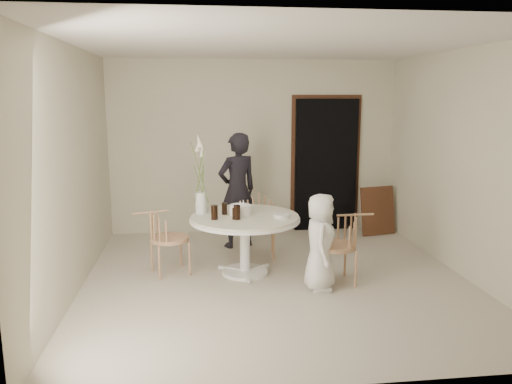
{
  "coord_description": "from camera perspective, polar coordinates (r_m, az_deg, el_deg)",
  "views": [
    {
      "loc": [
        -0.92,
        -5.55,
        2.14
      ],
      "look_at": [
        -0.21,
        0.3,
        1.01
      ],
      "focal_mm": 35.0,
      "sensor_mm": 36.0,
      "label": 1
    }
  ],
  "objects": [
    {
      "name": "girl",
      "position": [
        7.09,
        -2.14,
        0.18
      ],
      "size": [
        0.71,
        0.61,
        1.64
      ],
      "primitive_type": "imported",
      "rotation": [
        0.0,
        0.0,
        3.57
      ],
      "color": "black",
      "rests_on": "ground"
    },
    {
      "name": "boy",
      "position": [
        5.61,
        7.36,
        -5.7
      ],
      "size": [
        0.45,
        0.59,
        1.09
      ],
      "primitive_type": "imported",
      "rotation": [
        0.0,
        0.0,
        1.36
      ],
      "color": "white",
      "rests_on": "ground"
    },
    {
      "name": "room_shell",
      "position": [
        5.65,
        2.48,
        5.6
      ],
      "size": [
        4.5,
        4.5,
        4.5
      ],
      "color": "white",
      "rests_on": "ground"
    },
    {
      "name": "cola_tumbler_d",
      "position": [
        6.06,
        -3.63,
        -1.91
      ],
      "size": [
        0.07,
        0.07,
        0.14
      ],
      "primitive_type": "cylinder",
      "rotation": [
        0.0,
        0.0,
        -0.15
      ],
      "color": "black",
      "rests_on": "table"
    },
    {
      "name": "chair_far",
      "position": [
        6.8,
        0.36,
        -2.84
      ],
      "size": [
        0.48,
        0.52,
        0.81
      ],
      "rotation": [
        0.0,
        0.0,
        -0.1
      ],
      "color": "tan",
      "rests_on": "ground"
    },
    {
      "name": "door_trim",
      "position": [
        8.12,
        7.92,
        3.51
      ],
      "size": [
        1.12,
        0.03,
        2.22
      ],
      "primitive_type": "cube",
      "color": "brown",
      "rests_on": "ground"
    },
    {
      "name": "chair_left",
      "position": [
        6.12,
        -10.87,
        -4.62
      ],
      "size": [
        0.57,
        0.54,
        0.81
      ],
      "rotation": [
        0.0,
        0.0,
        1.89
      ],
      "color": "tan",
      "rests_on": "ground"
    },
    {
      "name": "plate_stack",
      "position": [
        5.9,
        2.93,
        -2.73
      ],
      "size": [
        0.23,
        0.23,
        0.05
      ],
      "primitive_type": "cylinder",
      "rotation": [
        0.0,
        0.0,
        0.24
      ],
      "color": "silver",
      "rests_on": "table"
    },
    {
      "name": "cola_tumbler_b",
      "position": [
        5.8,
        -2.43,
        -2.5
      ],
      "size": [
        0.08,
        0.08,
        0.14
      ],
      "primitive_type": "cylinder",
      "rotation": [
        0.0,
        0.0,
        0.4
      ],
      "color": "black",
      "rests_on": "table"
    },
    {
      "name": "doorway",
      "position": [
        8.09,
        7.98,
        3.05
      ],
      "size": [
        1.0,
        0.1,
        2.1
      ],
      "primitive_type": "cube",
      "color": "black",
      "rests_on": "ground"
    },
    {
      "name": "cola_tumbler_a",
      "position": [
        5.79,
        -2.18,
        -2.34
      ],
      "size": [
        0.1,
        0.1,
        0.17
      ],
      "primitive_type": "cylinder",
      "rotation": [
        0.0,
        0.0,
        0.33
      ],
      "color": "black",
      "rests_on": "table"
    },
    {
      "name": "ground",
      "position": [
        6.02,
        2.35,
        -9.94
      ],
      "size": [
        4.5,
        4.5,
        0.0
      ],
      "primitive_type": "plane",
      "color": "#BEB5A2",
      "rests_on": "ground"
    },
    {
      "name": "table",
      "position": [
        6.03,
        -1.28,
        -3.76
      ],
      "size": [
        1.33,
        1.33,
        0.73
      ],
      "color": "white",
      "rests_on": "ground"
    },
    {
      "name": "chair_right",
      "position": [
        5.85,
        10.14,
        -5.21
      ],
      "size": [
        0.51,
        0.47,
        0.83
      ],
      "rotation": [
        0.0,
        0.0,
        -1.55
      ],
      "color": "tan",
      "rests_on": "ground"
    },
    {
      "name": "flower_vase",
      "position": [
        6.08,
        -6.34,
        0.74
      ],
      "size": [
        0.14,
        0.14,
        0.98
      ],
      "rotation": [
        0.0,
        0.0,
        -0.18
      ],
      "color": "silver",
      "rests_on": "table"
    },
    {
      "name": "cola_tumbler_c",
      "position": [
        5.82,
        -4.77,
        -2.32
      ],
      "size": [
        0.08,
        0.08,
        0.17
      ],
      "primitive_type": "cylinder",
      "rotation": [
        0.0,
        0.0,
        0.04
      ],
      "color": "black",
      "rests_on": "table"
    },
    {
      "name": "birthday_cake",
      "position": [
        6.02,
        -1.83,
        -2.05
      ],
      "size": [
        0.26,
        0.26,
        0.17
      ],
      "rotation": [
        0.0,
        0.0,
        0.2
      ],
      "color": "white",
      "rests_on": "table"
    },
    {
      "name": "picture_frame",
      "position": [
        8.04,
        13.74,
        -2.09
      ],
      "size": [
        0.59,
        0.28,
        0.75
      ],
      "primitive_type": "cube",
      "rotation": [
        -0.17,
        0.0,
        0.21
      ],
      "color": "brown",
      "rests_on": "ground"
    }
  ]
}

